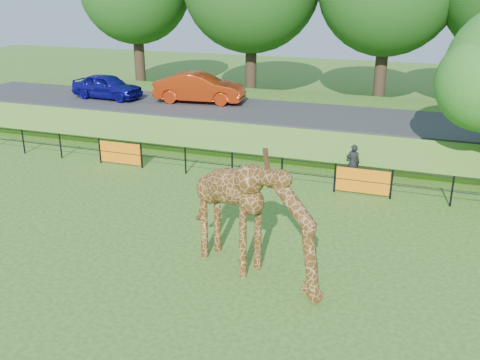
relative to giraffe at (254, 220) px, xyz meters
The scene contains 8 objects.
ground 2.37m from the giraffe, 128.29° to the right, with size 90.00×90.00×0.00m, color #336218.
giraffe is the anchor object (origin of this frame).
perimeter_fence 6.77m from the giraffe, 99.47° to the left, with size 28.07×0.10×1.10m, color black, non-canonical shape.
embankment 14.18m from the giraffe, 94.47° to the left, with size 40.00×9.00×1.30m, color #336218.
road 12.65m from the giraffe, 95.00° to the left, with size 40.00×5.00×0.12m, color #313133.
car_blue 17.65m from the giraffe, 134.80° to the left, with size 1.55×3.85×1.31m, color #16139E.
car_red 15.22m from the giraffe, 119.13° to the left, with size 1.60×4.60×1.51m, color #BB2F0D.
visitor 8.22m from the giraffe, 80.74° to the left, with size 0.53×0.35×1.45m, color black.
Camera 1 is at (4.96, -10.36, 7.18)m, focal length 40.00 mm.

